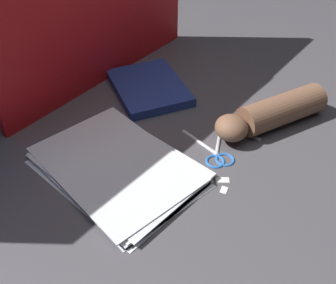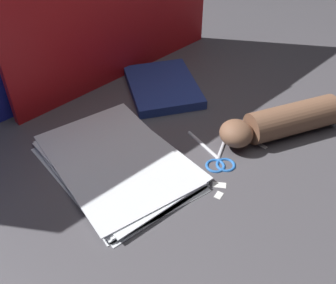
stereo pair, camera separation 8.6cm
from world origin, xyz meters
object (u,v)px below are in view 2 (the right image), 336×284
at_px(scissors, 218,156).
at_px(hand_forearm, 281,122).
at_px(paper_stack, 117,162).
at_px(book_closed, 163,86).

height_order(scissors, hand_forearm, hand_forearm).
height_order(paper_stack, book_closed, book_closed).
bearing_deg(hand_forearm, paper_stack, 157.97).
distance_m(book_closed, scissors, 0.31).
relative_size(scissors, hand_forearm, 0.52).
relative_size(paper_stack, book_closed, 1.29).
xyz_separation_m(paper_stack, scissors, (0.20, -0.12, -0.00)).
height_order(paper_stack, scissors, paper_stack).
xyz_separation_m(paper_stack, book_closed, (0.27, 0.18, 0.00)).
relative_size(book_closed, hand_forearm, 0.92).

